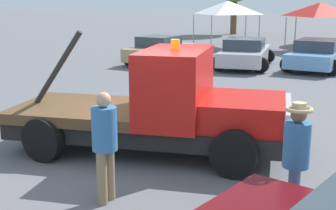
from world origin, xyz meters
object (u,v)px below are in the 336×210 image
parked_car_tan (160,50)px  parked_car_skyblue (319,54)px  person_at_hood (105,140)px  person_near_truck (296,152)px  canopy_tent_red (320,9)px  parked_car_silver (245,53)px  tow_truck (162,109)px  canopy_tent_white (228,7)px

parked_car_tan → parked_car_skyblue: 7.31m
parked_car_tan → person_at_hood: bearing=-152.9°
person_near_truck → canopy_tent_red: 22.56m
person_near_truck → parked_car_silver: person_near_truck is taller
tow_truck → canopy_tent_white: bearing=92.7°
canopy_tent_red → person_near_truck: bearing=-83.3°
canopy_tent_white → canopy_tent_red: 5.43m
parked_car_tan → parked_car_silver: bearing=-77.7°
tow_truck → canopy_tent_white: (-4.98, 19.83, 1.57)m
parked_car_tan → canopy_tent_red: bearing=-31.5°
parked_car_tan → parked_car_skyblue: (7.17, 1.40, 0.00)m
parked_car_silver → parked_car_tan: bearing=89.8°
person_near_truck → parked_car_silver: 15.17m
person_at_hood → canopy_tent_white: size_ratio=0.54×
person_at_hood → parked_car_silver: 15.12m
tow_truck → person_at_hood: tow_truck is taller
parked_car_skyblue → canopy_tent_red: (-0.98, 7.12, 1.78)m
parked_car_skyblue → canopy_tent_red: canopy_tent_red is taller
person_near_truck → parked_car_tan: (-8.81, 13.84, -0.40)m
person_near_truck → parked_car_skyblue: 15.34m
canopy_tent_white → parked_car_silver: bearing=-66.4°
person_at_hood → canopy_tent_red: bearing=91.4°
person_at_hood → canopy_tent_white: (-5.20, 22.38, 1.47)m
parked_car_skyblue → tow_truck: bearing=178.9°
person_near_truck → canopy_tent_white: 23.25m
person_near_truck → parked_car_skyblue: size_ratio=0.35×
person_at_hood → canopy_tent_white: bearing=105.0°
person_near_truck → parked_car_silver: bearing=-76.2°
parked_car_silver → canopy_tent_red: (2.17, 7.97, 1.78)m
person_near_truck → person_at_hood: person_at_hood is taller
person_near_truck → parked_car_silver: (-4.78, 14.39, -0.39)m
parked_car_silver → parked_car_skyblue: (3.15, 0.85, 0.00)m
tow_truck → person_near_truck: (3.03, -1.95, 0.11)m
parked_car_silver → canopy_tent_white: bearing=15.6°
person_near_truck → tow_truck: bearing=-37.4°
canopy_tent_red → parked_car_tan: bearing=-126.0°
parked_car_silver → canopy_tent_red: bearing=-23.2°
canopy_tent_red → parked_car_skyblue: bearing=-82.1°
tow_truck → canopy_tent_red: (0.41, 20.41, 1.50)m
tow_truck → parked_car_tan: (-5.78, 11.89, -0.28)m
tow_truck → canopy_tent_red: bearing=77.5°
tow_truck → parked_car_tan: tow_truck is taller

